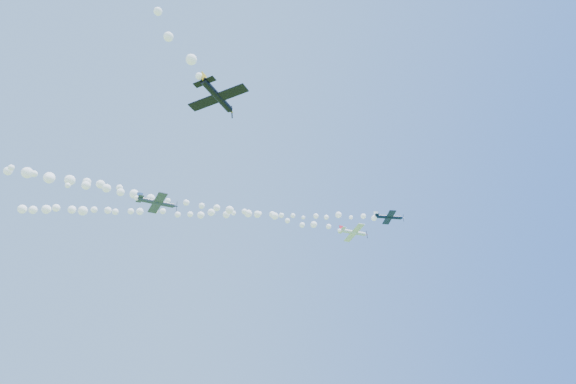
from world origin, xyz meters
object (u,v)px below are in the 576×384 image
object	(u,v)px
plane_white	(354,232)
plane_black	(218,97)
plane_grey	(157,202)
plane_navy	(389,217)

from	to	relation	value
plane_white	plane_black	xyz separation A→B (m)	(-36.64, -43.51, -9.32)
plane_black	plane_white	bearing A→B (deg)	0.83
plane_grey	plane_black	bearing A→B (deg)	-93.85
plane_white	plane_navy	bearing A→B (deg)	-14.40
plane_grey	plane_black	distance (m)	37.99
plane_white	plane_grey	xyz separation A→B (m)	(-40.95, -6.28, -3.16)
plane_grey	plane_black	size ratio (longest dim) A/B	1.30
plane_white	plane_grey	distance (m)	41.55
plane_navy	plane_black	xyz separation A→B (m)	(-44.74, -42.07, -13.59)
plane_navy	plane_white	bearing A→B (deg)	-175.53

